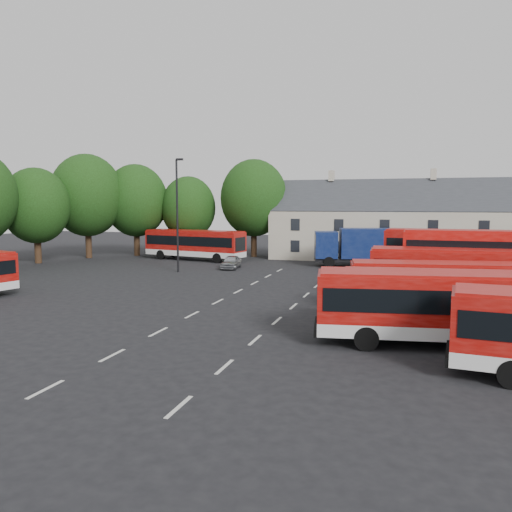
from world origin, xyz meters
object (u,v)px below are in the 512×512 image
object	(u,v)px
bus_dd_south	(489,259)
box_truck	(360,245)
silver_car	(231,262)
lamppost	(177,212)

from	to	relation	value
bus_dd_south	box_truck	distance (m)	17.40
bus_dd_south	silver_car	world-z (taller)	bus_dd_south
bus_dd_south	box_truck	xyz separation A→B (m)	(-9.83, 14.35, -0.42)
bus_dd_south	lamppost	distance (m)	26.20
bus_dd_south	silver_car	bearing A→B (deg)	159.36
box_truck	silver_car	bearing A→B (deg)	-168.96
bus_dd_south	lamppost	xyz separation A→B (m)	(-25.51, 5.19, 2.96)
box_truck	silver_car	size ratio (longest dim) A/B	2.43
silver_car	lamppost	distance (m)	7.29
bus_dd_south	silver_car	size ratio (longest dim) A/B	2.96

